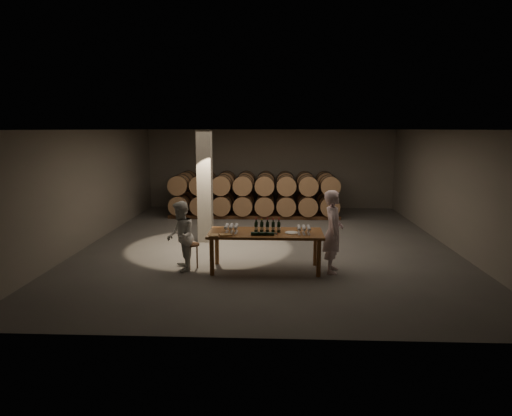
{
  "coord_description": "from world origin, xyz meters",
  "views": [
    {
      "loc": [
        0.23,
        -12.64,
        3.22
      ],
      "look_at": [
        -0.31,
        -0.46,
        1.1
      ],
      "focal_mm": 32.0,
      "sensor_mm": 36.0,
      "label": 1
    }
  ],
  "objects_px": {
    "person_man": "(333,232)",
    "bottle_cluster": "(267,227)",
    "person_woman": "(181,236)",
    "plate": "(291,233)",
    "notebook_near": "(226,235)",
    "stool": "(192,248)",
    "tasting_table": "(266,236)"
  },
  "relations": [
    {
      "from": "bottle_cluster",
      "to": "person_woman",
      "type": "relative_size",
      "value": 0.37
    },
    {
      "from": "tasting_table",
      "to": "bottle_cluster",
      "type": "height_order",
      "value": "bottle_cluster"
    },
    {
      "from": "stool",
      "to": "person_woman",
      "type": "xyz_separation_m",
      "value": [
        -0.22,
        -0.13,
        0.32
      ]
    },
    {
      "from": "person_man",
      "to": "plate",
      "type": "bearing_deg",
      "value": 98.76
    },
    {
      "from": "plate",
      "to": "person_man",
      "type": "xyz_separation_m",
      "value": [
        0.94,
        0.01,
        0.03
      ]
    },
    {
      "from": "bottle_cluster",
      "to": "plate",
      "type": "bearing_deg",
      "value": -13.47
    },
    {
      "from": "tasting_table",
      "to": "plate",
      "type": "height_order",
      "value": "plate"
    },
    {
      "from": "tasting_table",
      "to": "notebook_near",
      "type": "height_order",
      "value": "notebook_near"
    },
    {
      "from": "bottle_cluster",
      "to": "plate",
      "type": "height_order",
      "value": "bottle_cluster"
    },
    {
      "from": "person_man",
      "to": "person_woman",
      "type": "relative_size",
      "value": 1.17
    },
    {
      "from": "tasting_table",
      "to": "notebook_near",
      "type": "bearing_deg",
      "value": -156.6
    },
    {
      "from": "plate",
      "to": "person_woman",
      "type": "xyz_separation_m",
      "value": [
        -2.53,
        -0.02,
        -0.1
      ]
    },
    {
      "from": "stool",
      "to": "person_man",
      "type": "xyz_separation_m",
      "value": [
        3.24,
        -0.11,
        0.45
      ]
    },
    {
      "from": "notebook_near",
      "to": "tasting_table",
      "type": "bearing_deg",
      "value": 7.44
    },
    {
      "from": "person_woman",
      "to": "plate",
      "type": "bearing_deg",
      "value": 75.15
    },
    {
      "from": "bottle_cluster",
      "to": "notebook_near",
      "type": "relative_size",
      "value": 2.29
    },
    {
      "from": "stool",
      "to": "person_man",
      "type": "distance_m",
      "value": 3.27
    },
    {
      "from": "plate",
      "to": "person_man",
      "type": "relative_size",
      "value": 0.16
    },
    {
      "from": "tasting_table",
      "to": "person_man",
      "type": "relative_size",
      "value": 1.38
    },
    {
      "from": "plate",
      "to": "notebook_near",
      "type": "relative_size",
      "value": 1.13
    },
    {
      "from": "person_man",
      "to": "person_woman",
      "type": "xyz_separation_m",
      "value": [
        -3.46,
        -0.03,
        -0.14
      ]
    },
    {
      "from": "stool",
      "to": "person_man",
      "type": "height_order",
      "value": "person_man"
    },
    {
      "from": "notebook_near",
      "to": "plate",
      "type": "bearing_deg",
      "value": -4.14
    },
    {
      "from": "stool",
      "to": "person_woman",
      "type": "distance_m",
      "value": 0.41
    },
    {
      "from": "plate",
      "to": "person_woman",
      "type": "height_order",
      "value": "person_woman"
    },
    {
      "from": "bottle_cluster",
      "to": "person_man",
      "type": "xyz_separation_m",
      "value": [
        1.48,
        -0.12,
        -0.07
      ]
    },
    {
      "from": "bottle_cluster",
      "to": "stool",
      "type": "relative_size",
      "value": 1.0
    },
    {
      "from": "plate",
      "to": "person_man",
      "type": "bearing_deg",
      "value": 0.56
    },
    {
      "from": "person_man",
      "to": "bottle_cluster",
      "type": "bearing_deg",
      "value": 93.5
    },
    {
      "from": "tasting_table",
      "to": "plate",
      "type": "relative_size",
      "value": 8.83
    },
    {
      "from": "plate",
      "to": "person_man",
      "type": "height_order",
      "value": "person_man"
    },
    {
      "from": "stool",
      "to": "person_woman",
      "type": "bearing_deg",
      "value": -148.86
    }
  ]
}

